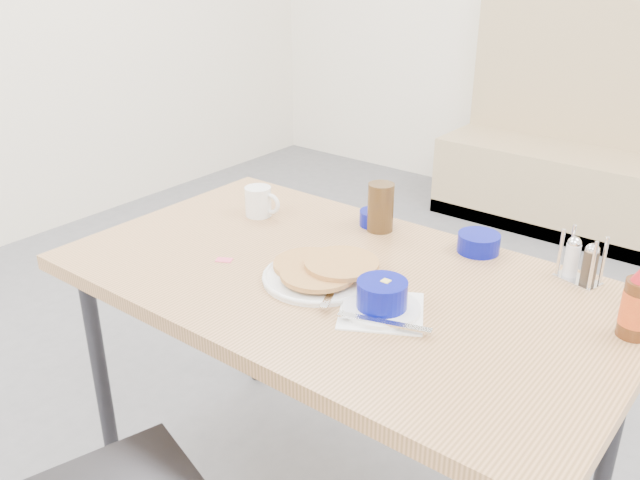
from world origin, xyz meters
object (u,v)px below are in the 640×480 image
Objects in this scene: pancake_plate at (321,272)px; syrup_bottle at (638,304)px; creamer_bowl at (376,218)px; condiment_caddy at (580,264)px; booth_bench at (620,173)px; butter_bowl at (479,243)px; dining_table at (341,298)px; coffee_mug at (259,201)px; amber_tumbler at (381,207)px; grits_setting at (382,299)px.

syrup_bottle reaches higher than pancake_plate.
condiment_caddy is (0.58, 0.02, 0.02)m from creamer_bowl.
booth_bench is at bearing 117.28° from condiment_caddy.
butter_bowl is 0.48m from syrup_bottle.
syrup_bottle is (0.17, -0.18, 0.03)m from condiment_caddy.
pancake_plate is at bearing -90.67° from booth_bench.
pancake_plate is at bearing -125.27° from dining_table.
coffee_mug is (-0.40, 0.21, 0.03)m from pancake_plate.
amber_tumbler is 0.55m from condiment_caddy.
booth_bench is at bearing 90.00° from dining_table.
creamer_bowl is at bearing 125.40° from grits_setting.
butter_bowl is at bearing 58.95° from pancake_plate.
coffee_mug is 0.66× the size of syrup_bottle.
pancake_plate is 0.21m from grits_setting.
butter_bowl is at bearing 59.51° from dining_table.
coffee_mug is at bearing -164.56° from butter_bowl.
amber_tumbler is 1.10× the size of condiment_caddy.
amber_tumbler reaches higher than dining_table.
syrup_bottle is (1.07, -0.00, 0.03)m from coffee_mug.
pancake_plate is at bearing -27.77° from coffee_mug.
condiment_caddy reaches higher than butter_bowl.
grits_setting is 0.46m from amber_tumbler.
dining_table is at bearing -165.76° from syrup_bottle.
coffee_mug is at bearing 152.23° from pancake_plate.
dining_table is 5.16× the size of grits_setting.
dining_table is 0.67m from syrup_bottle.
grits_setting is 2.44× the size of butter_bowl.
creamer_bowl is 0.75× the size of condiment_caddy.
booth_bench is 13.68× the size of amber_tumbler.
amber_tumbler is at bearing -160.37° from condiment_caddy.
creamer_bowl is (-0.11, 0.32, 0.08)m from dining_table.
dining_table is at bearing -70.48° from creamer_bowl.
coffee_mug reaches higher than grits_setting.
amber_tumbler is at bearing 99.09° from pancake_plate.
grits_setting is (0.60, -0.25, -0.01)m from coffee_mug.
amber_tumbler reaches higher than pancake_plate.
syrup_bottle is (0.47, 0.24, 0.04)m from grits_setting.
booth_bench reaches higher than condiment_caddy.
booth_bench is 2.25m from butter_bowl.
amber_tumbler is (0.34, 0.13, 0.02)m from coffee_mug.
condiment_caddy is 0.73× the size of syrup_bottle.
syrup_bottle reaches higher than grits_setting.
dining_table is 0.35m from creamer_bowl.
coffee_mug reaches higher than pancake_plate.
grits_setting is at bearing -86.21° from booth_bench.
amber_tumbler is 0.80× the size of syrup_bottle.
pancake_plate is (-0.03, -0.04, 0.08)m from dining_table.
dining_table is (0.00, -2.53, 0.35)m from booth_bench.
creamer_bowl is 0.77m from syrup_bottle.
booth_bench is at bearing 87.84° from amber_tumbler.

